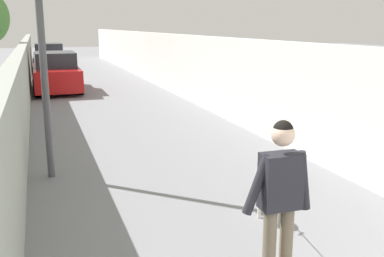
{
  "coord_description": "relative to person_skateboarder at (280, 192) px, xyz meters",
  "views": [
    {
      "loc": [
        -1.43,
        2.29,
        2.58
      ],
      "look_at": [
        5.02,
        0.07,
        1.0
      ],
      "focal_mm": 41.86,
      "sensor_mm": 36.0,
      "label": 1
    }
  ],
  "objects": [
    {
      "name": "fence_right",
      "position": [
        9.98,
        -2.98,
        0.06
      ],
      "size": [
        48.0,
        0.3,
        2.24
      ],
      "primitive_type": "cube",
      "color": "silver",
      "rests_on": "ground"
    },
    {
      "name": "person_skateboarder",
      "position": [
        0.0,
        0.0,
        0.0
      ],
      "size": [
        0.23,
        0.71,
        1.66
      ],
      "color": "#726651",
      "rests_on": "skateboard"
    },
    {
      "name": "car_near",
      "position": [
        15.13,
        1.36,
        -0.34
      ],
      "size": [
        4.22,
        1.8,
        1.54
      ],
      "color": "#B71414",
      "rests_on": "ground"
    },
    {
      "name": "ground_plane",
      "position": [
        11.98,
        -0.23,
        -1.06
      ],
      "size": [
        80.0,
        80.0,
        0.0
      ],
      "primitive_type": "plane",
      "color": "gray"
    },
    {
      "name": "dog",
      "position": [
        1.54,
        -0.72,
        -0.78
      ],
      "size": [
        1.86,
        0.84,
        1.06
      ],
      "color": "white",
      "rests_on": "ground"
    },
    {
      "name": "wall_left",
      "position": [
        9.98,
        2.51,
        -0.12
      ],
      "size": [
        48.0,
        0.3,
        1.88
      ],
      "primitive_type": "cube",
      "color": "#999E93",
      "rests_on": "ground"
    },
    {
      "name": "car_far",
      "position": [
        24.25,
        1.36,
        -0.34
      ],
      "size": [
        4.28,
        1.8,
        1.54
      ],
      "color": "silver",
      "rests_on": "ground"
    }
  ]
}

